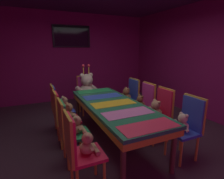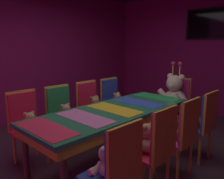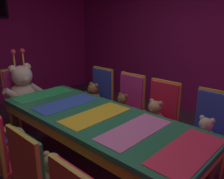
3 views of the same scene
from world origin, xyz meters
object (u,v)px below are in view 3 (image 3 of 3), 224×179
object	(u,v)px
chair_right_2	(129,102)
teddy_right_3	(93,95)
chair_left_1	(37,177)
teddy_right_0	(205,132)
teddy_left_1	(53,171)
chair_right_0	(211,126)
teddy_left_2	(18,144)
chair_left_2	(3,149)
teddy_right_1	(154,115)
chair_right_3	(100,93)
king_teddy_bear	(23,87)
banquet_table	(96,123)
teddy_right_2	(122,105)
chair_right_1	(161,112)
throne_chair	(19,93)

from	to	relation	value
chair_right_2	teddy_right_3	distance (m)	0.60
chair_left_1	teddy_right_0	bearing A→B (deg)	-20.52
chair_left_1	teddy_left_1	xyz separation A→B (m)	(0.14, -0.00, -0.02)
chair_left_1	chair_right_0	distance (m)	1.84
chair_right_0	teddy_right_0	distance (m)	0.14
teddy_left_2	chair_left_2	bearing A→B (deg)	-180.00
teddy_left_1	teddy_right_1	bearing A→B (deg)	0.75
chair_right_3	king_teddy_bear	bearing A→B (deg)	-40.13
teddy_left_1	king_teddy_bear	bearing A→B (deg)	68.88
teddy_right_0	chair_right_2	world-z (taller)	chair_right_2
teddy_right_1	teddy_right_3	bearing A→B (deg)	-90.74
teddy_right_1	teddy_right_3	xyz separation A→B (m)	(0.01, 1.11, 0.00)
teddy_left_1	chair_right_3	distance (m)	1.95
chair_left_1	teddy_right_3	xyz separation A→B (m)	(1.59, 1.13, 0.00)
chair_right_0	teddy_right_0	world-z (taller)	chair_right_0
teddy_left_1	chair_right_0	xyz separation A→B (m)	(1.59, -0.60, 0.02)
banquet_table	chair_right_3	xyz separation A→B (m)	(0.87, 0.85, -0.06)
chair_left_1	teddy_right_2	xyz separation A→B (m)	(1.59, 0.54, -0.01)
chair_right_1	throne_chair	world-z (taller)	same
chair_right_3	teddy_right_3	size ratio (longest dim) A/B	2.85
teddy_left_2	teddy_right_0	world-z (taller)	teddy_left_2
chair_right_1	teddy_right_3	distance (m)	1.12
banquet_table	teddy_left_1	size ratio (longest dim) A/B	8.22
teddy_right_0	king_teddy_bear	distance (m)	2.57
chair_left_2	chair_right_2	world-z (taller)	same
throne_chair	chair_right_0	bearing A→B (deg)	18.35
teddy_left_1	teddy_right_2	xyz separation A→B (m)	(1.45, 0.54, 0.00)
chair_left_1	teddy_left_2	size ratio (longest dim) A/B	3.06
teddy_right_1	chair_right_3	distance (m)	1.12
teddy_right_0	chair_right_1	bearing A→B (deg)	-102.04
chair_left_1	chair_right_0	xyz separation A→B (m)	(1.74, -0.60, 0.00)
teddy_right_0	teddy_right_3	bearing A→B (deg)	-89.96
chair_left_2	teddy_right_0	bearing A→B (deg)	-36.33
chair_right_3	chair_left_2	bearing A→B (deg)	17.59
banquet_table	chair_right_2	distance (m)	0.91
banquet_table	chair_right_3	bearing A→B (deg)	44.22
banquet_table	chair_left_1	size ratio (longest dim) A/B	2.45
chair_left_2	chair_right_3	size ratio (longest dim) A/B	1.00
chair_right_2	teddy_right_2	size ratio (longest dim) A/B	3.23
chair_right_1	teddy_right_1	bearing A→B (deg)	0.00
chair_left_2	teddy_right_2	size ratio (longest dim) A/B	3.23
banquet_table	chair_right_0	bearing A→B (deg)	-45.15
teddy_right_2	chair_right_0	bearing A→B (deg)	97.18
chair_right_1	chair_right_3	world-z (taller)	same
teddy_right_0	chair_right_3	size ratio (longest dim) A/B	0.31
chair_right_1	chair_right_3	bearing A→B (deg)	-90.74
chair_left_1	teddy_right_3	distance (m)	1.95
teddy_left_2	chair_right_2	world-z (taller)	chair_right_2
teddy_right_2	teddy_right_3	distance (m)	0.59
banquet_table	king_teddy_bear	world-z (taller)	king_teddy_bear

